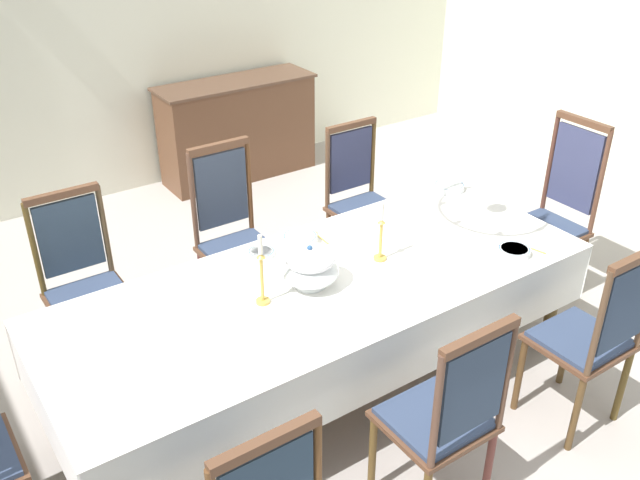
% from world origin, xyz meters
% --- Properties ---
extents(ground, '(7.65, 5.81, 0.04)m').
position_xyz_m(ground, '(0.00, 0.00, -0.02)').
color(ground, '#ABA39D').
extents(dining_table, '(2.88, 1.10, 0.73)m').
position_xyz_m(dining_table, '(0.00, -0.29, 0.67)').
color(dining_table, '#552F2A').
rests_on(dining_table, ground).
extents(tablecloth, '(2.90, 1.12, 0.36)m').
position_xyz_m(tablecloth, '(0.00, -0.29, 0.65)').
color(tablecloth, white).
rests_on(tablecloth, dining_table).
extents(chair_north_a, '(0.44, 0.42, 1.08)m').
position_xyz_m(chair_north_a, '(-0.97, 0.66, 0.57)').
color(chair_north_a, '#533B1E').
rests_on(chair_north_a, ground).
extents(chair_south_b, '(0.44, 0.42, 1.08)m').
position_xyz_m(chair_south_b, '(-0.03, -1.24, 0.57)').
color(chair_south_b, brown).
rests_on(chair_south_b, ground).
extents(chair_north_b, '(0.44, 0.42, 1.15)m').
position_xyz_m(chair_north_b, '(-0.03, 0.67, 0.59)').
color(chair_north_b, '#503B1D').
rests_on(chair_north_b, ground).
extents(chair_south_c, '(0.44, 0.42, 1.09)m').
position_xyz_m(chair_south_c, '(0.97, -1.24, 0.57)').
color(chair_south_c, '#51361C').
rests_on(chair_south_c, ground).
extents(chair_north_c, '(0.44, 0.42, 1.08)m').
position_xyz_m(chair_north_c, '(0.97, 0.66, 0.56)').
color(chair_north_c, '#573020').
rests_on(chair_north_c, ground).
extents(chair_head_east, '(0.42, 0.44, 1.22)m').
position_xyz_m(chair_head_east, '(1.85, -0.29, 0.61)').
color(chair_head_east, brown).
rests_on(chair_head_east, ground).
extents(soup_tureen, '(0.29, 0.29, 0.23)m').
position_xyz_m(soup_tureen, '(-0.09, -0.29, 0.85)').
color(soup_tureen, silver).
rests_on(soup_tureen, tablecloth).
extents(candlestick_west, '(0.07, 0.07, 0.38)m').
position_xyz_m(candlestick_west, '(-0.36, -0.29, 0.89)').
color(candlestick_west, gold).
rests_on(candlestick_west, tablecloth).
extents(candlestick_east, '(0.07, 0.07, 0.34)m').
position_xyz_m(candlestick_east, '(0.36, -0.29, 0.88)').
color(candlestick_east, gold).
rests_on(candlestick_east, tablecloth).
extents(bowl_near_left, '(0.19, 0.19, 0.05)m').
position_xyz_m(bowl_near_left, '(0.11, 0.11, 0.77)').
color(bowl_near_left, silver).
rests_on(bowl_near_left, tablecloth).
extents(bowl_near_right, '(0.18, 0.18, 0.04)m').
position_xyz_m(bowl_near_right, '(1.01, -0.66, 0.76)').
color(bowl_near_right, silver).
rests_on(bowl_near_right, tablecloth).
extents(bowl_far_left, '(0.19, 0.19, 0.04)m').
position_xyz_m(bowl_far_left, '(1.29, 0.15, 0.76)').
color(bowl_far_left, silver).
rests_on(bowl_far_left, tablecloth).
extents(bowl_far_right, '(0.15, 0.15, 0.03)m').
position_xyz_m(bowl_far_right, '(-0.14, 0.11, 0.75)').
color(bowl_far_right, silver).
rests_on(bowl_far_right, tablecloth).
extents(spoon_primary, '(0.03, 0.18, 0.01)m').
position_xyz_m(spoon_primary, '(0.24, 0.13, 0.74)').
color(spoon_primary, gold).
rests_on(spoon_primary, tablecloth).
extents(spoon_secondary, '(0.06, 0.17, 0.01)m').
position_xyz_m(spoon_secondary, '(1.12, -0.63, 0.74)').
color(spoon_secondary, gold).
rests_on(spoon_secondary, tablecloth).
extents(sideboard, '(1.44, 0.48, 0.90)m').
position_xyz_m(sideboard, '(1.06, 2.63, 0.45)').
color(sideboard, brown).
rests_on(sideboard, ground).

